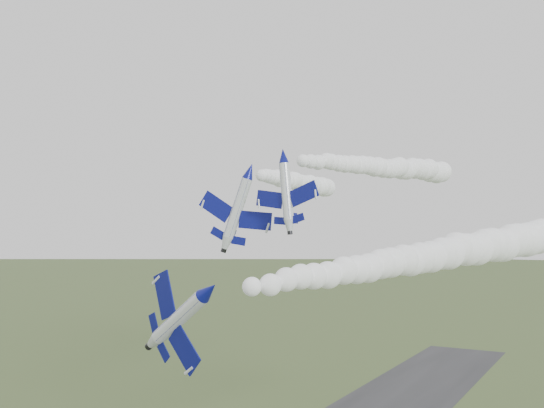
{
  "coord_description": "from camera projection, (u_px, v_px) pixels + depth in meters",
  "views": [
    {
      "loc": [
        44.15,
        -47.46,
        37.16
      ],
      "look_at": [
        4.93,
        21.22,
        41.41
      ],
      "focal_mm": 40.0,
      "sensor_mm": 36.0,
      "label": 1
    }
  ],
  "objects": [
    {
      "name": "smoke_trail_jet_lead",
      "position": [
        436.0,
        255.0,
        76.36
      ],
      "size": [
        21.85,
        65.63,
        5.46
      ],
      "primitive_type": null,
      "rotation": [
        0.0,
        0.0,
        -0.25
      ],
      "color": "white"
    },
    {
      "name": "jet_pair_right",
      "position": [
        283.0,
        156.0,
        80.58
      ],
      "size": [
        9.64,
        11.56,
        2.89
      ],
      "rotation": [
        0.0,
        -0.1,
        -0.08
      ],
      "color": "silver"
    },
    {
      "name": "smoke_trail_jet_pair_left",
      "position": [
        303.0,
        183.0,
        121.82
      ],
      "size": [
        20.3,
        68.17,
        4.57
      ],
      "primitive_type": null,
      "rotation": [
        0.0,
        0.0,
        0.23
      ],
      "color": "white"
    },
    {
      "name": "jet_pair_left",
      "position": [
        250.0,
        171.0,
        84.87
      ],
      "size": [
        10.66,
        13.17,
        4.36
      ],
      "rotation": [
        0.0,
        0.33,
        0.23
      ],
      "color": "silver"
    },
    {
      "name": "jet_lead",
      "position": [
        208.0,
        290.0,
        51.94
      ],
      "size": [
        5.86,
        11.77,
        8.21
      ],
      "rotation": [
        0.0,
        0.99,
        -0.25
      ],
      "color": "silver"
    },
    {
      "name": "smoke_trail_jet_pair_right",
      "position": [
        387.0,
        167.0,
        107.35
      ],
      "size": [
        9.25,
        59.84,
        4.49
      ],
      "primitive_type": null,
      "rotation": [
        0.0,
        0.0,
        -0.08
      ],
      "color": "white"
    }
  ]
}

